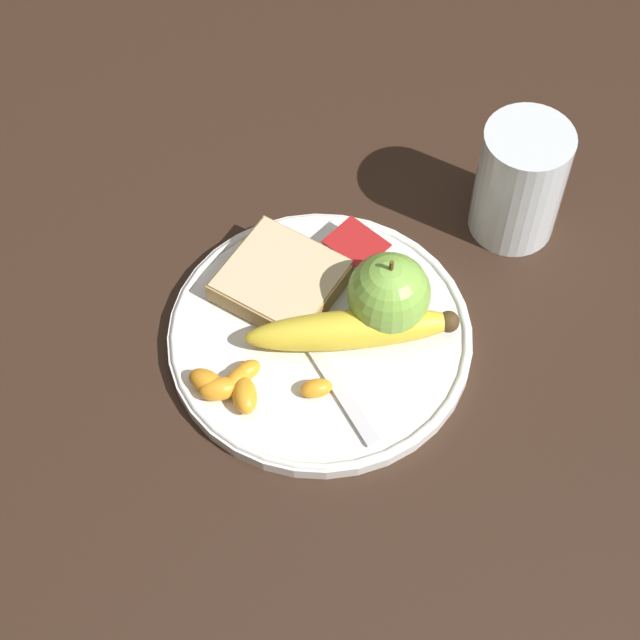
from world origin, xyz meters
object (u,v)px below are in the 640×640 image
object	(u,v)px
plate	(320,336)
fork	(306,336)
juice_glass	(519,185)
apple	(389,294)
bread_slice	(281,280)
banana	(353,329)
jam_packet	(356,250)

from	to	relation	value
plate	fork	bearing A→B (deg)	-118.08
juice_glass	apple	size ratio (longest dim) A/B	1.46
juice_glass	bread_slice	world-z (taller)	juice_glass
banana	fork	size ratio (longest dim) A/B	0.82
bread_slice	fork	world-z (taller)	bread_slice
apple	banana	xyz separation A→B (m)	(-0.01, -0.04, -0.02)
juice_glass	jam_packet	distance (m)	0.15
plate	juice_glass	bearing A→B (deg)	78.93
apple	banana	bearing A→B (deg)	-98.59
juice_glass	apple	xyz separation A→B (m)	(-0.01, -0.16, -0.01)
plate	fork	world-z (taller)	fork
plate	banana	distance (m)	0.03
banana	jam_packet	world-z (taller)	banana
fork	jam_packet	size ratio (longest dim) A/B	3.96
juice_glass	banana	distance (m)	0.20
jam_packet	plate	bearing A→B (deg)	-69.11
apple	banana	world-z (taller)	apple
banana	jam_packet	size ratio (longest dim) A/B	3.23
bread_slice	apple	bearing A→B (deg)	24.02
apple	jam_packet	xyz separation A→B (m)	(-0.06, 0.03, -0.02)
plate	banana	xyz separation A→B (m)	(0.02, 0.01, 0.02)
fork	plate	bearing A→B (deg)	-99.52
jam_packet	fork	bearing A→B (deg)	-74.97
plate	jam_packet	distance (m)	0.09
fork	juice_glass	bearing A→B (deg)	-83.44
juice_glass	fork	world-z (taller)	juice_glass
apple	bread_slice	world-z (taller)	apple
plate	apple	world-z (taller)	apple
fork	jam_packet	distance (m)	0.09
plate	jam_packet	world-z (taller)	jam_packet
banana	bread_slice	bearing A→B (deg)	-178.69
banana	fork	xyz separation A→B (m)	(-0.03, -0.02, -0.01)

